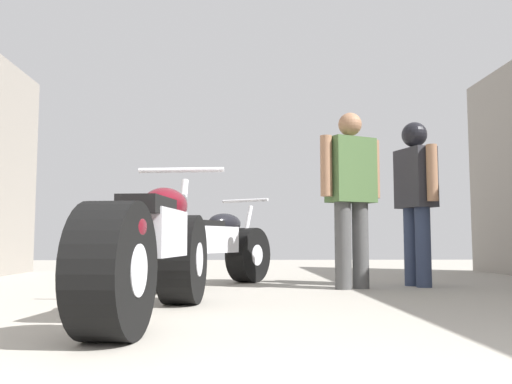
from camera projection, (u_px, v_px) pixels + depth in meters
The scene contains 5 objects.
ground_plane at pixel (276, 300), 4.16m from camera, with size 17.31×17.31×0.00m, color #9E998E.
motorcycle_maroon_cruiser at pixel (153, 250), 3.17m from camera, with size 0.64×2.09×0.97m.
motorcycle_black_naked at pixel (211, 249), 5.36m from camera, with size 1.22×1.75×0.90m.
mechanic_in_blue at pixel (351, 188), 5.21m from camera, with size 0.65×0.41×1.68m.
mechanic_with_helmet at pixel (416, 187), 5.48m from camera, with size 0.34×0.65×1.64m.
Camera 1 is at (-0.31, -0.60, 0.45)m, focal length 38.41 mm.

